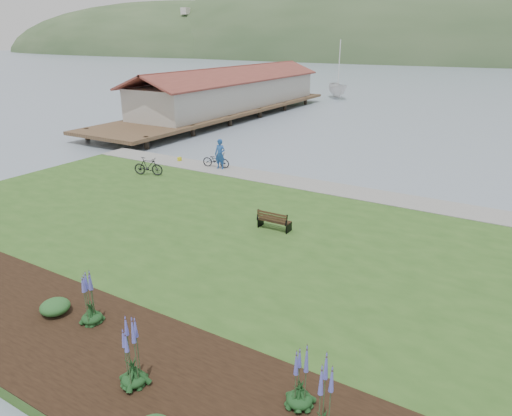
{
  "coord_description": "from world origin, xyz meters",
  "views": [
    {
      "loc": [
        9.61,
        -16.44,
        8.48
      ],
      "look_at": [
        -0.19,
        -0.06,
        1.3
      ],
      "focal_mm": 32.0,
      "sensor_mm": 36.0,
      "label": 1
    }
  ],
  "objects_px": {
    "park_bench": "(274,220)",
    "bicycle_a": "(216,160)",
    "sailboat": "(337,98)",
    "person": "(220,152)"
  },
  "relations": [
    {
      "from": "bicycle_a",
      "to": "person",
      "type": "bearing_deg",
      "value": -122.2
    },
    {
      "from": "park_bench",
      "to": "sailboat",
      "type": "distance_m",
      "value": 51.18
    },
    {
      "from": "person",
      "to": "bicycle_a",
      "type": "bearing_deg",
      "value": 152.99
    },
    {
      "from": "bicycle_a",
      "to": "sailboat",
      "type": "relative_size",
      "value": 0.07
    },
    {
      "from": "park_bench",
      "to": "person",
      "type": "height_order",
      "value": "person"
    },
    {
      "from": "park_bench",
      "to": "person",
      "type": "distance_m",
      "value": 10.48
    },
    {
      "from": "park_bench",
      "to": "bicycle_a",
      "type": "height_order",
      "value": "bicycle_a"
    },
    {
      "from": "park_bench",
      "to": "person",
      "type": "relative_size",
      "value": 0.64
    },
    {
      "from": "bicycle_a",
      "to": "sailboat",
      "type": "distance_m",
      "value": 42.16
    },
    {
      "from": "bicycle_a",
      "to": "sailboat",
      "type": "bearing_deg",
      "value": 0.35
    }
  ]
}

